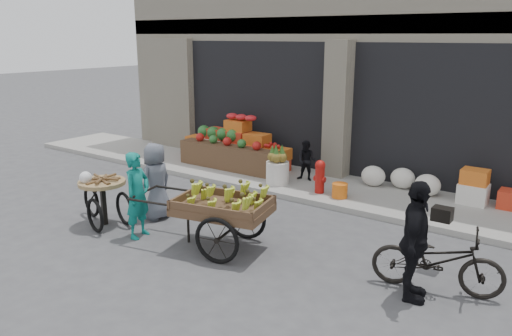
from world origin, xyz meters
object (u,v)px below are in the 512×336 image
Objects in this scene: vendor_grey at (156,181)px; vendor_woman at (138,195)px; bicycle at (437,260)px; seated_person at (307,161)px; banana_cart at (220,204)px; pineapple_bin at (278,173)px; orange_bucket at (340,190)px; tricycle_cart at (103,195)px; cyclist at (415,242)px; fire_hydrant at (320,175)px.

vendor_woman is at bearing 25.05° from vendor_grey.
vendor_grey is 0.85× the size of bicycle.
seated_person is 3.95m from banana_cart.
pineapple_bin reaches higher than orange_bucket.
pineapple_bin is 0.20× the size of banana_cart.
pineapple_bin is 0.36× the size of vendor_grey.
tricycle_cart is 0.85× the size of bicycle.
banana_cart is 1.89m from vendor_grey.
vendor_grey is at bearing -119.17° from seated_person.
banana_cart is at bearing -100.05° from orange_bucket.
tricycle_cart is at bearing -129.58° from orange_bucket.
vendor_woman is (-0.82, -4.31, 0.16)m from seated_person.
seated_person reaches higher than bicycle.
vendor_grey is (-1.22, -3.51, 0.14)m from seated_person.
bicycle reaches higher than orange_bucket.
cyclist is (4.93, -0.17, 0.08)m from vendor_grey.
cyclist is (5.49, 0.62, 0.24)m from tricycle_cart.
tricycle_cart is at bearing -36.83° from vendor_grey.
tricycle_cart reaches higher than bicycle.
bicycle is 0.57m from cyclist.
cyclist reaches higher than vendor_woman.
pineapple_bin is 5.15m from cyclist.
bicycle is at bearing -31.89° from pineapple_bin.
banana_cart is 1.79× the size of vendor_woman.
pineapple_bin is 0.32× the size of cyclist.
bicycle is (4.72, 1.03, -0.30)m from vendor_woman.
orange_bucket is 3.28m from banana_cart.
fire_hydrant is 3.25m from banana_cart.
seated_person is 3.72m from vendor_grey.
pineapple_bin is at bearing -16.14° from vendor_woman.
vendor_woman reaches higher than bicycle.
cyclist is at bearing -49.92° from orange_bucket.
banana_cart is 3.34m from bicycle.
banana_cart is at bearing 80.37° from cyclist.
vendor_woman is 4.84m from bicycle.
vendor_woman reaches higher than pineapple_bin.
vendor_woman is (-1.45, -0.42, -0.02)m from banana_cart.
seated_person is at bearing 87.18° from banana_cart.
fire_hydrant is at bearing 174.29° from orange_bucket.
banana_cart reaches higher than seated_person.
seated_person is 4.39m from vendor_woman.
fire_hydrant is 0.27× the size of banana_cart.
seated_person is 0.58× the size of cyclist.
orange_bucket is 0.22× the size of tricycle_cart.
tricycle_cart is at bearing 177.55° from banana_cart.
banana_cart is (-0.07, -3.24, 0.26)m from fire_hydrant.
seated_person reaches higher than pineapple_bin.
cyclist reaches higher than orange_bucket.
tricycle_cart is at bearing -122.45° from seated_person.
seated_person is 5.23m from cyclist.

